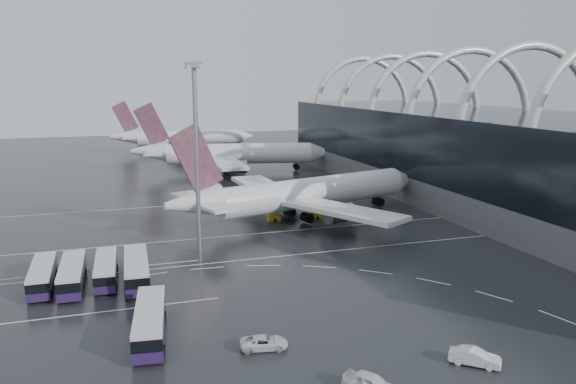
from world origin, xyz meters
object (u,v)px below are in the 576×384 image
object	(u,v)px
airliner_main	(302,195)
van_curve_c	(475,357)
bus_row_near_c	(106,269)
bus_row_near_d	(136,269)
bus_row_near_b	(72,274)
gse_cart_belly_e	(277,203)
van_curve_a	(264,342)
bus_row_near_a	(42,275)
airliner_gate_c	(181,138)
gse_cart_belly_a	(317,215)
van_curve_b	(371,384)
gse_cart_belly_d	(348,209)
airliner_gate_b	(229,154)
floodlight_mast	(196,136)
bus_row_far_c	(150,321)
gse_cart_belly_c	(274,217)

from	to	relation	value
airliner_main	van_curve_c	world-z (taller)	airliner_main
bus_row_near_c	bus_row_near_d	distance (m)	4.45
bus_row_near_b	gse_cart_belly_e	bearing A→B (deg)	-44.96
bus_row_near_b	airliner_main	bearing A→B (deg)	-57.44
bus_row_near_c	van_curve_a	distance (m)	30.34
bus_row_near_a	van_curve_a	distance (m)	35.16
airliner_gate_c	bus_row_near_d	size ratio (longest dim) A/B	3.93
airliner_gate_c	bus_row_near_d	world-z (taller)	airliner_gate_c
gse_cart_belly_a	bus_row_near_a	bearing A→B (deg)	-153.55
airliner_gate_c	van_curve_b	distance (m)	179.58
airliner_main	airliner_gate_c	size ratio (longest dim) A/B	1.07
gse_cart_belly_d	van_curve_c	bearing A→B (deg)	-103.15
airliner_main	airliner_gate_c	bearing A→B (deg)	78.36
bus_row_near_c	bus_row_near_d	world-z (taller)	bus_row_near_d
bus_row_near_d	airliner_gate_c	bearing A→B (deg)	-7.73
van_curve_c	van_curve_a	bearing A→B (deg)	103.10
airliner_main	bus_row_near_d	world-z (taller)	airliner_main
airliner_gate_b	bus_row_near_b	xyz separation A→B (m)	(-40.71, -88.17, -3.47)
airliner_gate_c	floodlight_mast	xyz separation A→B (m)	(-14.70, -133.32, 13.98)
airliner_main	bus_row_near_a	xyz separation A→B (m)	(-45.65, -24.40, -3.36)
gse_cart_belly_a	floodlight_mast	bearing A→B (deg)	-149.64
van_curve_b	gse_cart_belly_e	bearing A→B (deg)	42.02
gse_cart_belly_e	bus_row_near_d	bearing A→B (deg)	-129.07
gse_cart_belly_e	bus_row_far_c	bearing A→B (deg)	-119.00
bus_row_near_a	bus_row_far_c	size ratio (longest dim) A/B	0.91
van_curve_a	gse_cart_belly_e	distance (m)	67.35
bus_row_near_d	van_curve_b	bearing A→B (deg)	-150.53
gse_cart_belly_a	van_curve_c	bearing A→B (deg)	-96.11
van_curve_b	gse_cart_belly_d	size ratio (longest dim) A/B	2.10
van_curve_c	gse_cart_belly_d	distance (m)	64.63
bus_row_near_a	gse_cart_belly_a	distance (m)	54.30
floodlight_mast	bus_row_near_d	bearing A→B (deg)	-133.86
bus_row_near_c	van_curve_c	bearing A→B (deg)	-134.24
bus_row_near_d	van_curve_c	world-z (taller)	bus_row_near_d
van_curve_a	van_curve_c	distance (m)	21.03
van_curve_b	gse_cart_belly_c	xyz separation A→B (m)	(9.66, 62.19, -0.23)
van_curve_c	bus_row_near_c	bearing A→B (deg)	83.97
bus_row_near_b	van_curve_a	bearing A→B (deg)	-140.57
bus_row_near_b	van_curve_a	distance (m)	31.97
van_curve_c	gse_cart_belly_c	bearing A→B (deg)	42.46
airliner_gate_b	bus_row_near_b	bearing A→B (deg)	-102.60
van_curve_a	gse_cart_belly_c	bearing A→B (deg)	-7.97
bus_row_near_a	bus_row_far_c	distance (m)	23.37
airliner_gate_c	gse_cart_belly_a	distance (m)	118.68
airliner_gate_c	bus_row_near_c	bearing A→B (deg)	-97.93
bus_row_near_b	gse_cart_belly_d	distance (m)	60.14
van_curve_b	gse_cart_belly_a	world-z (taller)	van_curve_b
bus_row_near_b	gse_cart_belly_a	xyz separation A→B (m)	(44.83, 25.18, -1.12)
bus_row_near_b	gse_cart_belly_c	xyz separation A→B (m)	(36.18, 26.03, -1.11)
van_curve_a	gse_cart_belly_d	bearing A→B (deg)	-22.20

